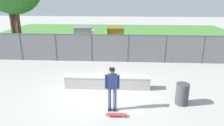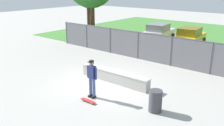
{
  "view_description": "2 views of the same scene",
  "coord_description": "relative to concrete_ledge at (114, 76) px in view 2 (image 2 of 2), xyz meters",
  "views": [
    {
      "loc": [
        1.11,
        -9.31,
        4.54
      ],
      "look_at": [
        0.46,
        0.95,
        1.27
      ],
      "focal_mm": 33.94,
      "sensor_mm": 36.0,
      "label": 1
    },
    {
      "loc": [
        8.08,
        -9.14,
        5.12
      ],
      "look_at": [
        0.43,
        0.21,
        1.26
      ],
      "focal_mm": 39.13,
      "sensor_mm": 36.0,
      "label": 2
    }
  ],
  "objects": [
    {
      "name": "trash_bin",
      "position": [
        3.39,
        -1.44,
        0.14
      ],
      "size": [
        0.56,
        0.56,
        0.95
      ],
      "primitive_type": "cylinder",
      "color": "#3F3F44",
      "rests_on": "ground"
    },
    {
      "name": "skateboarder",
      "position": [
        0.38,
        -2.14,
        0.7
      ],
      "size": [
        0.6,
        0.31,
        1.84
      ],
      "color": "black",
      "rests_on": "ground"
    },
    {
      "name": "ground_plane",
      "position": [
        -0.24,
        -0.64,
        -0.33
      ],
      "size": [
        80.0,
        80.0,
        0.0
      ],
      "primitive_type": "plane",
      "color": "#ADAAA3"
    },
    {
      "name": "concrete_ledge",
      "position": [
        0.0,
        0.0,
        0.0
      ],
      "size": [
        4.36,
        0.54,
        0.66
      ],
      "color": "#A8A59E",
      "rests_on": "ground"
    },
    {
      "name": "grass_strip",
      "position": [
        -0.24,
        14.91,
        -0.32
      ],
      "size": [
        30.13,
        20.0,
        0.02
      ],
      "primitive_type": "cube",
      "color": "#478438",
      "rests_on": "ground"
    },
    {
      "name": "car_white",
      "position": [
        -3.28,
        10.8,
        0.51
      ],
      "size": [
        2.3,
        4.35,
        1.66
      ],
      "color": "silver",
      "rests_on": "ground"
    },
    {
      "name": "skateboard",
      "position": [
        0.59,
        -2.65,
        -0.26
      ],
      "size": [
        0.8,
        0.21,
        0.09
      ],
      "color": "red",
      "rests_on": "ground"
    },
    {
      "name": "car_yellow",
      "position": [
        -0.15,
        10.64,
        0.51
      ],
      "size": [
        2.3,
        4.35,
        1.66
      ],
      "color": "gold",
      "rests_on": "ground"
    },
    {
      "name": "chainlink_fence",
      "position": [
        -0.24,
        4.61,
        0.74
      ],
      "size": [
        18.2,
        0.07,
        1.98
      ],
      "color": "#4C4C51",
      "rests_on": "ground"
    }
  ]
}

